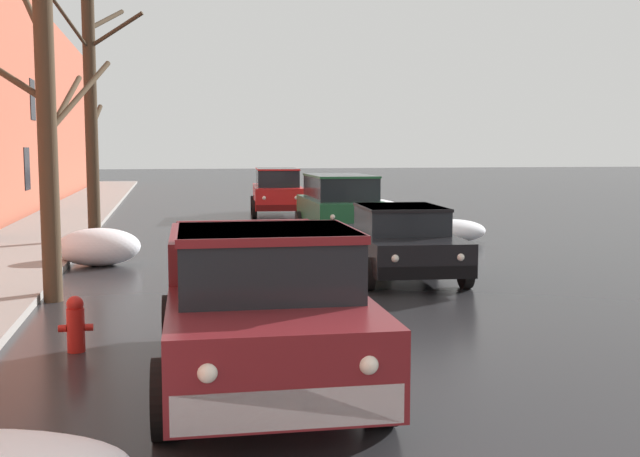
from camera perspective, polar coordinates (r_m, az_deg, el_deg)
left_sidewalk_slab at (r=20.09m, az=-21.50°, el=-1.49°), size 2.81×80.00×0.14m
snow_bank_near_corner_left at (r=17.23m, az=-16.28°, el=-1.38°), size 1.80×1.15×0.82m
snow_bank_along_left_kerb at (r=27.48m, az=4.34°, el=1.43°), size 1.97×1.01×0.73m
snow_bank_near_corner_right at (r=20.93m, az=9.69°, el=-0.20°), size 1.99×1.23×0.64m
bare_tree_second_along_sidewalk at (r=13.39m, az=-19.81°, el=7.08°), size 2.32×2.37×5.40m
bare_tree_mid_block at (r=21.04m, az=-16.77°, el=8.21°), size 2.16×3.48×6.51m
pickup_truck_maroon_approaching_near_lane at (r=8.10m, az=-4.47°, el=-5.78°), size 2.28×4.97×1.76m
sedan_black_parked_kerbside_close at (r=15.02m, az=6.17°, el=-0.86°), size 2.23×4.06×1.42m
suv_green_parked_kerbside_mid at (r=21.54m, az=1.50°, el=1.86°), size 2.23×4.51×1.82m
suv_red_parked_far_down_block at (r=29.22m, az=-3.26°, el=2.93°), size 2.30×4.69×1.82m
fire_hydrant at (r=10.03m, az=-17.91°, el=-6.83°), size 0.42×0.22×0.71m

